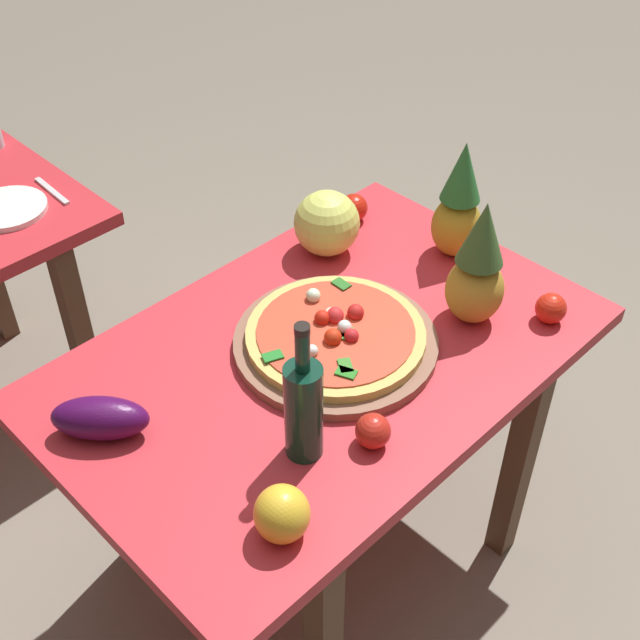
{
  "coord_description": "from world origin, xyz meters",
  "views": [
    {
      "loc": [
        -0.97,
        -0.96,
        2.03
      ],
      "look_at": [
        0.03,
        0.04,
        0.8
      ],
      "focal_mm": 46.27,
      "sensor_mm": 36.0,
      "label": 1
    }
  ],
  "objects_px": {
    "tomato_by_bottle": "(551,308)",
    "pineapple_right": "(459,206)",
    "pizza": "(336,333)",
    "wine_bottle": "(304,408)",
    "pizza_board": "(336,343)",
    "pineapple_left": "(478,269)",
    "melon": "(327,223)",
    "bell_pepper": "(282,514)",
    "knife_utensil": "(52,191)",
    "display_table": "(323,381)",
    "dinner_plate": "(7,209)",
    "tomato_at_corner": "(373,431)",
    "eggplant": "(100,418)",
    "tomato_beside_pepper": "(354,208)"
  },
  "relations": [
    {
      "from": "eggplant",
      "to": "tomato_at_corner",
      "type": "bearing_deg",
      "value": -47.63
    },
    {
      "from": "tomato_by_bottle",
      "to": "dinner_plate",
      "type": "relative_size",
      "value": 0.33
    },
    {
      "from": "pizza_board",
      "to": "pizza",
      "type": "bearing_deg",
      "value": 58.44
    },
    {
      "from": "eggplant",
      "to": "pineapple_left",
      "type": "bearing_deg",
      "value": -20.31
    },
    {
      "from": "pineapple_left",
      "to": "dinner_plate",
      "type": "bearing_deg",
      "value": 114.93
    },
    {
      "from": "display_table",
      "to": "pineapple_left",
      "type": "relative_size",
      "value": 3.91
    },
    {
      "from": "pineapple_right",
      "to": "bell_pepper",
      "type": "xyz_separation_m",
      "value": [
        -0.9,
        -0.32,
        -0.09
      ]
    },
    {
      "from": "bell_pepper",
      "to": "knife_utensil",
      "type": "relative_size",
      "value": 0.63
    },
    {
      "from": "pizza_board",
      "to": "dinner_plate",
      "type": "distance_m",
      "value": 1.07
    },
    {
      "from": "pineapple_left",
      "to": "melon",
      "type": "bearing_deg",
      "value": 96.93
    },
    {
      "from": "pizza",
      "to": "pineapple_right",
      "type": "relative_size",
      "value": 1.27
    },
    {
      "from": "tomato_beside_pepper",
      "to": "knife_utensil",
      "type": "height_order",
      "value": "tomato_beside_pepper"
    },
    {
      "from": "melon",
      "to": "bell_pepper",
      "type": "height_order",
      "value": "melon"
    },
    {
      "from": "display_table",
      "to": "eggplant",
      "type": "height_order",
      "value": "eggplant"
    },
    {
      "from": "eggplant",
      "to": "melon",
      "type": "bearing_deg",
      "value": 9.21
    },
    {
      "from": "knife_utensil",
      "to": "eggplant",
      "type": "bearing_deg",
      "value": -112.08
    },
    {
      "from": "eggplant",
      "to": "bell_pepper",
      "type": "bearing_deg",
      "value": -77.09
    },
    {
      "from": "pizza",
      "to": "wine_bottle",
      "type": "height_order",
      "value": "wine_bottle"
    },
    {
      "from": "pineapple_left",
      "to": "tomato_by_bottle",
      "type": "bearing_deg",
      "value": -48.53
    },
    {
      "from": "display_table",
      "to": "pizza",
      "type": "xyz_separation_m",
      "value": [
        0.03,
        -0.01,
        0.14
      ]
    },
    {
      "from": "tomato_by_bottle",
      "to": "pineapple_right",
      "type": "bearing_deg",
      "value": 80.5
    },
    {
      "from": "pizza_board",
      "to": "tomato_by_bottle",
      "type": "relative_size",
      "value": 6.33
    },
    {
      "from": "display_table",
      "to": "pineapple_right",
      "type": "distance_m",
      "value": 0.56
    },
    {
      "from": "display_table",
      "to": "bell_pepper",
      "type": "height_order",
      "value": "bell_pepper"
    },
    {
      "from": "pizza_board",
      "to": "pineapple_left",
      "type": "bearing_deg",
      "value": -26.81
    },
    {
      "from": "melon",
      "to": "tomato_at_corner",
      "type": "height_order",
      "value": "melon"
    },
    {
      "from": "dinner_plate",
      "to": "pizza_board",
      "type": "bearing_deg",
      "value": -76.41
    },
    {
      "from": "pizza",
      "to": "pineapple_left",
      "type": "bearing_deg",
      "value": -27.03
    },
    {
      "from": "pineapple_left",
      "to": "eggplant",
      "type": "xyz_separation_m",
      "value": [
        -0.82,
        0.3,
        -0.1
      ]
    },
    {
      "from": "pineapple_right",
      "to": "bell_pepper",
      "type": "relative_size",
      "value": 2.82
    },
    {
      "from": "tomato_by_bottle",
      "to": "pizza_board",
      "type": "bearing_deg",
      "value": 145.6
    },
    {
      "from": "wine_bottle",
      "to": "knife_utensil",
      "type": "height_order",
      "value": "wine_bottle"
    },
    {
      "from": "pizza",
      "to": "wine_bottle",
      "type": "relative_size",
      "value": 1.23
    },
    {
      "from": "melon",
      "to": "wine_bottle",
      "type": "bearing_deg",
      "value": -138.92
    },
    {
      "from": "wine_bottle",
      "to": "pineapple_left",
      "type": "height_order",
      "value": "wine_bottle"
    },
    {
      "from": "eggplant",
      "to": "tomato_beside_pepper",
      "type": "bearing_deg",
      "value": 10.67
    },
    {
      "from": "melon",
      "to": "pizza",
      "type": "bearing_deg",
      "value": -132.09
    },
    {
      "from": "knife_utensil",
      "to": "pineapple_right",
      "type": "bearing_deg",
      "value": -56.6
    },
    {
      "from": "melon",
      "to": "bell_pepper",
      "type": "bearing_deg",
      "value": -140.43
    },
    {
      "from": "display_table",
      "to": "tomato_by_bottle",
      "type": "bearing_deg",
      "value": -33.39
    },
    {
      "from": "pizza_board",
      "to": "bell_pepper",
      "type": "height_order",
      "value": "bell_pepper"
    },
    {
      "from": "pizza_board",
      "to": "tomato_by_bottle",
      "type": "xyz_separation_m",
      "value": [
        0.42,
        -0.29,
        0.02
      ]
    },
    {
      "from": "melon",
      "to": "pizza_board",
      "type": "bearing_deg",
      "value": -132.06
    },
    {
      "from": "tomato_at_corner",
      "to": "melon",
      "type": "bearing_deg",
      "value": 52.81
    },
    {
      "from": "dinner_plate",
      "to": "knife_utensil",
      "type": "xyz_separation_m",
      "value": [
        0.14,
        0.0,
        -0.0
      ]
    },
    {
      "from": "pineapple_right",
      "to": "tomato_beside_pepper",
      "type": "bearing_deg",
      "value": 104.47
    },
    {
      "from": "pizza",
      "to": "bell_pepper",
      "type": "distance_m",
      "value": 0.51
    },
    {
      "from": "dinner_plate",
      "to": "display_table",
      "type": "bearing_deg",
      "value": -77.88
    },
    {
      "from": "melon",
      "to": "tomato_beside_pepper",
      "type": "bearing_deg",
      "value": 17.77
    },
    {
      "from": "pineapple_right",
      "to": "bell_pepper",
      "type": "distance_m",
      "value": 0.96
    }
  ]
}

